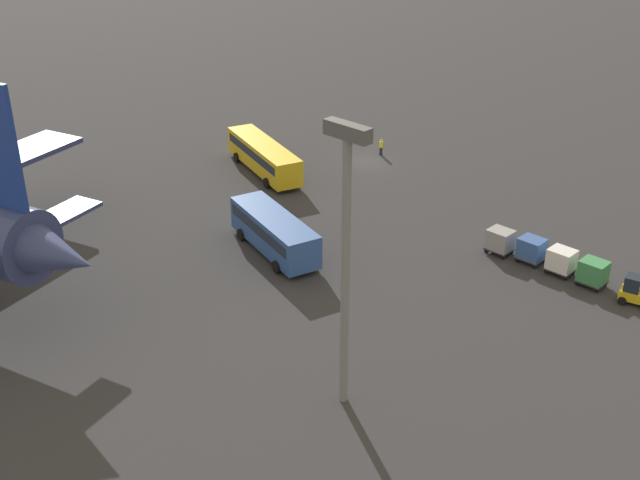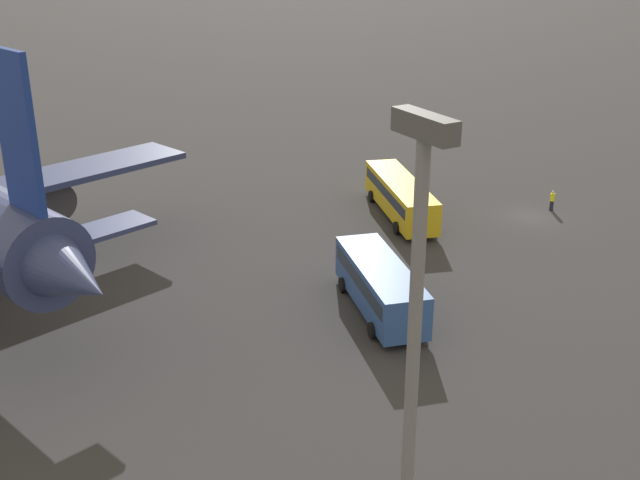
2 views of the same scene
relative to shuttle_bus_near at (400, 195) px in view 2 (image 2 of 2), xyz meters
name	(u,v)px [view 2 (image 2 of 2)]	position (x,y,z in m)	size (l,w,h in m)	color
ground_plane	(531,217)	(-5.58, -9.25, -1.83)	(600.00, 600.00, 0.00)	#2D2D30
shuttle_bus_near	(400,195)	(0.00, 0.00, 0.00)	(12.58, 6.57, 3.02)	gold
shuttle_bus_far	(380,284)	(-13.32, 11.05, 0.06)	(10.77, 5.65, 3.14)	#2D5199
worker_person	(552,201)	(-5.31, -11.79, -0.95)	(0.38, 0.38, 1.74)	#1E1E2D
light_pole	(416,300)	(-30.22, 21.31, 8.76)	(2.80, 0.70, 17.21)	slate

